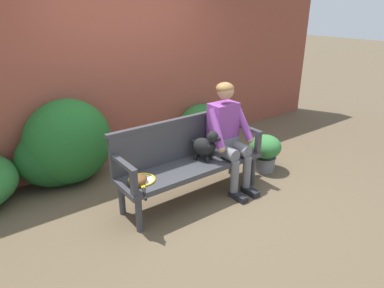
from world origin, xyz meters
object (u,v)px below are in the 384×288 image
Objects in this scene: garden_bench at (192,169)px; person_seated at (227,133)px; tennis_racket at (142,181)px; dog_on_bench at (206,145)px; potted_plant at (265,151)px; baseball_glove at (138,180)px.

person_seated reaches higher than garden_bench.
dog_on_bench is at bearing 0.96° from tennis_racket.
garden_bench is 1.35× the size of person_seated.
person_seated is at bearing -178.50° from potted_plant.
garden_bench is 4.73× the size of dog_on_bench.
potted_plant is at bearing -21.90° from baseball_glove.
garden_bench is at bearing -179.76° from potted_plant.
potted_plant is (1.06, 0.01, -0.35)m from dog_on_bench.
tennis_racket is at bearing -179.67° from person_seated.
dog_on_bench is at bearing 178.68° from person_seated.
tennis_racket is (-0.67, -0.02, 0.07)m from garden_bench.
tennis_racket is 2.62× the size of baseball_glove.
potted_plant reaches higher than tennis_racket.
garden_bench is 3.09× the size of tennis_racket.
garden_bench is 0.62m from person_seated.
baseball_glove is at bearing -177.61° from dog_on_bench.
dog_on_bench is 0.93m from baseball_glove.
garden_bench is 0.31m from dog_on_bench.
tennis_racket is at bearing -0.20° from baseball_glove.
person_seated is 2.29× the size of tennis_racket.
dog_on_bench reaches higher than garden_bench.
person_seated is 3.50× the size of dog_on_bench.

